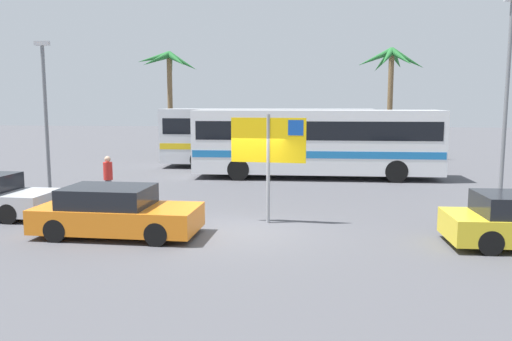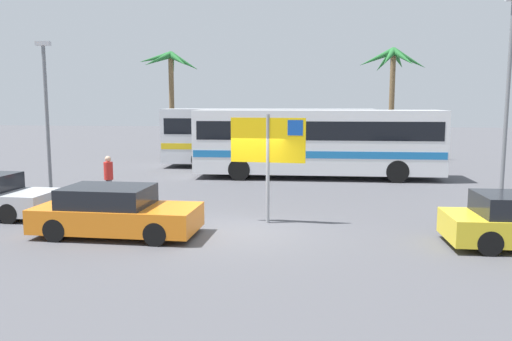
{
  "view_description": "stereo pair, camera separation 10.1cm",
  "coord_description": "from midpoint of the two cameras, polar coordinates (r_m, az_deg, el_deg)",
  "views": [
    {
      "loc": [
        1.77,
        -13.7,
        3.55
      ],
      "look_at": [
        0.23,
        2.97,
        1.3
      ],
      "focal_mm": 35.89,
      "sensor_mm": 36.0,
      "label": 1
    },
    {
      "loc": [
        1.87,
        -13.69,
        3.55
      ],
      "look_at": [
        0.23,
        2.97,
        1.3
      ],
      "focal_mm": 35.89,
      "sensor_mm": 36.0,
      "label": 2
    }
  ],
  "objects": [
    {
      "name": "ground",
      "position": [
        14.26,
        -1.9,
        -6.77
      ],
      "size": [
        120.0,
        120.0,
        0.0
      ],
      "primitive_type": "plane",
      "color": "#4C4C51"
    },
    {
      "name": "palm_tree_seaside",
      "position": [
        33.35,
        -9.43,
        11.05
      ],
      "size": [
        3.87,
        3.83,
        6.71
      ],
      "color": "brown",
      "rests_on": "ground"
    },
    {
      "name": "ferry_sign",
      "position": [
        14.84,
        1.71,
        2.92
      ],
      "size": [
        2.19,
        0.29,
        3.2
      ],
      "rotation": [
        0.0,
        0.0,
        -0.11
      ],
      "color": "gray",
      "rests_on": "ground"
    },
    {
      "name": "palm_tree_inland",
      "position": [
        32.44,
        15.1,
        10.85
      ],
      "size": [
        4.09,
        3.87,
        6.79
      ],
      "color": "brown",
      "rests_on": "ground"
    },
    {
      "name": "car_orange",
      "position": [
        14.17,
        -15.25,
        -4.49
      ],
      "size": [
        4.38,
        2.01,
        1.32
      ],
      "rotation": [
        0.0,
        0.0,
        -0.05
      ],
      "color": "orange",
      "rests_on": "ground"
    },
    {
      "name": "bus_rear_coach",
      "position": [
        27.76,
        1.49,
        4.01
      ],
      "size": [
        11.36,
        2.43,
        3.17
      ],
      "color": "silver",
      "rests_on": "ground"
    },
    {
      "name": "lamp_post_left_side",
      "position": [
        21.49,
        -22.18,
        6.26
      ],
      "size": [
        0.56,
        0.2,
        5.84
      ],
      "color": "slate",
      "rests_on": "ground"
    },
    {
      "name": "bus_front_coach",
      "position": [
        24.01,
        6.94,
        3.38
      ],
      "size": [
        11.36,
        2.43,
        3.17
      ],
      "color": "white",
      "rests_on": "ground"
    },
    {
      "name": "pedestrian_crossing_lot",
      "position": [
        18.97,
        -15.96,
        -0.47
      ],
      "size": [
        0.32,
        0.32,
        1.64
      ],
      "rotation": [
        0.0,
        0.0,
        0.88
      ],
      "color": "#4C4C51",
      "rests_on": "ground"
    },
    {
      "name": "lamp_post_right_side",
      "position": [
        20.4,
        26.39,
        7.9
      ],
      "size": [
        0.56,
        0.2,
        7.18
      ],
      "color": "slate",
      "rests_on": "ground"
    }
  ]
}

